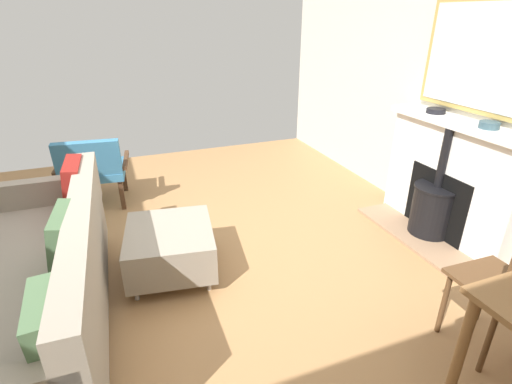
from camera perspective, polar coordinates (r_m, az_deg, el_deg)
The scene contains 9 objects.
ground_plane at distance 3.20m, azimuth -10.79°, elevation -10.84°, with size 4.98×5.69×0.01m, color #A87A4C.
wall_left at distance 3.88m, azimuth 27.61°, elevation 15.35°, with size 0.12×5.69×2.76m, color beige.
fireplace at distance 3.76m, azimuth 26.15°, elevation 0.67°, with size 0.57×1.39×1.05m.
mirror_over_mantel at distance 3.60m, azimuth 30.76°, elevation 16.71°, with size 0.04×1.17×0.86m.
mantel_bowl_near at distance 3.79m, azimuth 24.97°, elevation 10.84°, with size 0.16×0.16×0.04m.
mantel_bowl_far at distance 3.45m, azimuth 31.15°, elevation 8.49°, with size 0.15×0.15×0.05m.
sofa at distance 2.72m, azimuth -30.12°, elevation -11.97°, with size 0.98×2.11×0.85m.
ottoman at distance 3.03m, azimuth -12.51°, elevation -7.79°, with size 0.73×0.78×0.38m.
armchair_accent at distance 4.24m, azimuth -22.94°, elevation 3.34°, with size 0.74×0.65×0.75m.
Camera 1 is at (0.37, 2.59, 1.83)m, focal length 27.15 mm.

